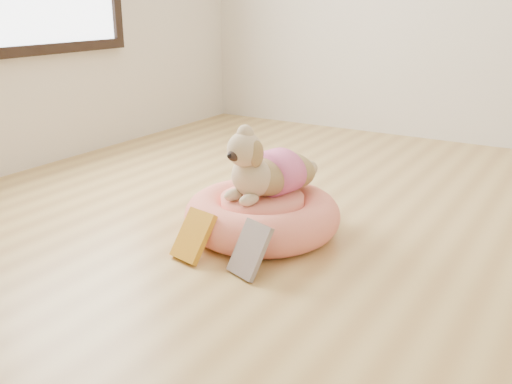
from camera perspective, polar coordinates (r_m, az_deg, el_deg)
The scene contains 5 objects.
floor at distance 2.16m, azimuth 6.34°, elevation -7.29°, with size 4.50×4.50×0.00m, color tan.
pet_bed at distance 2.40m, azimuth 0.63°, elevation -2.33°, with size 0.65×0.65×0.17m.
dog at distance 2.33m, azimuth 1.08°, elevation 3.46°, with size 0.30×0.44×0.32m, color brown, non-canonical shape.
book_yellow at distance 2.19m, azimuth -6.29°, elevation -4.38°, with size 0.13×0.03×0.20m, color yellow.
book_white at distance 2.05m, azimuth -0.61°, elevation -5.78°, with size 0.13×0.02×0.20m, color white.
Camera 1 is at (0.81, -1.77, 0.95)m, focal length 40.00 mm.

